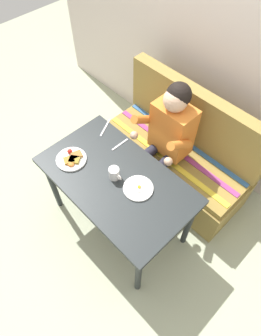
{
  "coord_description": "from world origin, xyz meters",
  "views": [
    {
      "loc": [
        0.95,
        -0.77,
        2.55
      ],
      "look_at": [
        0.0,
        0.15,
        0.72
      ],
      "focal_mm": 31.44,
      "sensor_mm": 36.0,
      "label": 1
    }
  ],
  "objects_px": {
    "couch": "(176,156)",
    "person": "(166,135)",
    "plate_breakfast": "(72,159)",
    "coffee_mug": "(115,173)",
    "table": "(116,184)",
    "fork": "(120,144)",
    "knife": "(105,128)",
    "plate_eggs": "(138,188)"
  },
  "relations": [
    {
      "from": "fork",
      "to": "couch",
      "type": "bearing_deg",
      "value": 67.03
    },
    {
      "from": "couch",
      "to": "plate_breakfast",
      "type": "height_order",
      "value": "couch"
    },
    {
      "from": "table",
      "to": "plate_breakfast",
      "type": "relative_size",
      "value": 5.05
    },
    {
      "from": "fork",
      "to": "knife",
      "type": "distance_m",
      "value": 0.23
    },
    {
      "from": "couch",
      "to": "plate_breakfast",
      "type": "distance_m",
      "value": 1.05
    },
    {
      "from": "couch",
      "to": "coffee_mug",
      "type": "relative_size",
      "value": 12.2
    },
    {
      "from": "couch",
      "to": "person",
      "type": "distance_m",
      "value": 0.45
    },
    {
      "from": "table",
      "to": "knife",
      "type": "distance_m",
      "value": 0.54
    },
    {
      "from": "person",
      "to": "fork",
      "type": "height_order",
      "value": "person"
    },
    {
      "from": "plate_eggs",
      "to": "coffee_mug",
      "type": "height_order",
      "value": "coffee_mug"
    },
    {
      "from": "table",
      "to": "plate_eggs",
      "type": "xyz_separation_m",
      "value": [
        0.18,
        0.06,
        0.09
      ]
    },
    {
      "from": "fork",
      "to": "table",
      "type": "bearing_deg",
      "value": -47.41
    },
    {
      "from": "couch",
      "to": "knife",
      "type": "xyz_separation_m",
      "value": [
        -0.45,
        -0.48,
        0.4
      ]
    },
    {
      "from": "plate_breakfast",
      "to": "knife",
      "type": "bearing_deg",
      "value": 100.94
    },
    {
      "from": "table",
      "to": "knife",
      "type": "height_order",
      "value": "knife"
    },
    {
      "from": "table",
      "to": "knife",
      "type": "bearing_deg",
      "value": 147.77
    },
    {
      "from": "couch",
      "to": "knife",
      "type": "distance_m",
      "value": 0.77
    },
    {
      "from": "plate_breakfast",
      "to": "knife",
      "type": "relative_size",
      "value": 1.19
    },
    {
      "from": "plate_breakfast",
      "to": "plate_eggs",
      "type": "bearing_deg",
      "value": 18.79
    },
    {
      "from": "coffee_mug",
      "to": "fork",
      "type": "relative_size",
      "value": 0.69
    },
    {
      "from": "plate_breakfast",
      "to": "fork",
      "type": "relative_size",
      "value": 1.4
    },
    {
      "from": "person",
      "to": "coffee_mug",
      "type": "xyz_separation_m",
      "value": [
        0.01,
        -0.59,
        0.04
      ]
    },
    {
      "from": "knife",
      "to": "plate_eggs",
      "type": "bearing_deg",
      "value": -46.39
    },
    {
      "from": "person",
      "to": "knife",
      "type": "height_order",
      "value": "person"
    },
    {
      "from": "fork",
      "to": "knife",
      "type": "relative_size",
      "value": 0.85
    },
    {
      "from": "couch",
      "to": "fork",
      "type": "height_order",
      "value": "couch"
    },
    {
      "from": "plate_eggs",
      "to": "knife",
      "type": "xyz_separation_m",
      "value": [
        -0.63,
        0.23,
        -0.01
      ]
    },
    {
      "from": "table",
      "to": "coffee_mug",
      "type": "xyz_separation_m",
      "value": [
        -0.02,
        0.0,
        0.13
      ]
    },
    {
      "from": "couch",
      "to": "coffee_mug",
      "type": "bearing_deg",
      "value": -91.22
    },
    {
      "from": "couch",
      "to": "plate_eggs",
      "type": "xyz_separation_m",
      "value": [
        0.18,
        -0.71,
        0.41
      ]
    },
    {
      "from": "knife",
      "to": "plate_breakfast",
      "type": "bearing_deg",
      "value": -105.57
    },
    {
      "from": "table",
      "to": "plate_eggs",
      "type": "relative_size",
      "value": 5.43
    },
    {
      "from": "plate_breakfast",
      "to": "couch",
      "type": "bearing_deg",
      "value": 67.67
    },
    {
      "from": "table",
      "to": "fork",
      "type": "height_order",
      "value": "fork"
    },
    {
      "from": "plate_breakfast",
      "to": "coffee_mug",
      "type": "height_order",
      "value": "coffee_mug"
    },
    {
      "from": "plate_breakfast",
      "to": "coffee_mug",
      "type": "relative_size",
      "value": 2.01
    },
    {
      "from": "fork",
      "to": "knife",
      "type": "bearing_deg",
      "value": 171.01
    },
    {
      "from": "table",
      "to": "person",
      "type": "distance_m",
      "value": 0.6
    },
    {
      "from": "coffee_mug",
      "to": "knife",
      "type": "height_order",
      "value": "coffee_mug"
    },
    {
      "from": "person",
      "to": "fork",
      "type": "distance_m",
      "value": 0.4
    },
    {
      "from": "plate_breakfast",
      "to": "fork",
      "type": "bearing_deg",
      "value": 68.97
    },
    {
      "from": "couch",
      "to": "coffee_mug",
      "type": "xyz_separation_m",
      "value": [
        -0.02,
        -0.76,
        0.45
      ]
    }
  ]
}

